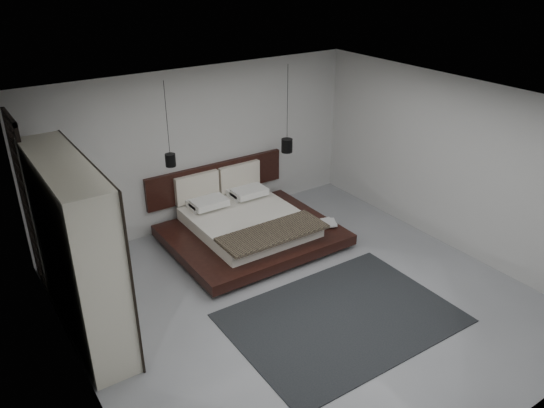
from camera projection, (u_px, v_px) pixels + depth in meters
floor at (301, 299)px, 7.58m from camera, size 6.00×6.00×0.00m
ceiling at (307, 108)px, 6.37m from camera, size 6.00×6.00×0.00m
wall_back at (200, 148)px, 9.22m from camera, size 6.00×0.00×6.00m
wall_front at (506, 336)px, 4.73m from camera, size 6.00×0.00×6.00m
wall_left at (72, 284)px, 5.47m from camera, size 0.00×6.00×6.00m
wall_right at (454, 165)px, 8.48m from camera, size 0.00×6.00×6.00m
lattice_screen at (28, 206)px, 7.37m from camera, size 0.05×0.90×2.60m
bed at (247, 225)px, 9.02m from camera, size 2.70×2.36×1.06m
book_lower at (322, 223)px, 9.10m from camera, size 0.28×0.34×0.03m
book_upper at (322, 223)px, 9.06m from camera, size 0.36×0.40×0.02m
pendant_left at (170, 160)px, 8.22m from camera, size 0.16×0.16×1.33m
pendant_right at (287, 145)px, 9.42m from camera, size 0.20×0.20×1.55m
wardrobe at (76, 251)px, 6.50m from camera, size 0.57×2.40×2.35m
rug at (342, 318)px, 7.18m from camera, size 3.00×2.15×0.01m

